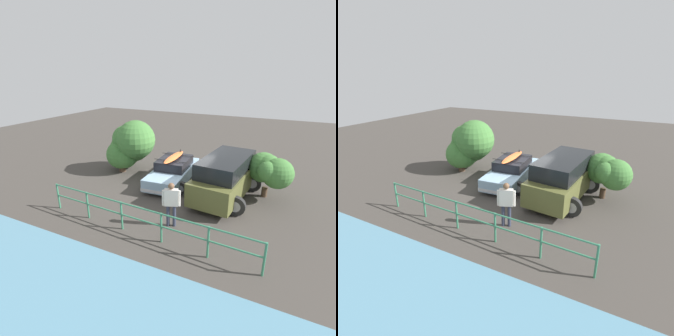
% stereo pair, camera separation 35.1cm
% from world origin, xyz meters
% --- Properties ---
extents(ground_plane, '(44.00, 44.00, 0.02)m').
position_xyz_m(ground_plane, '(0.00, 0.00, -0.01)').
color(ground_plane, '#423D38').
rests_on(ground_plane, ground).
extents(sedan_car, '(2.47, 4.13, 1.49)m').
position_xyz_m(sedan_car, '(0.67, -0.16, 0.58)').
color(sedan_car, '#8CADC6').
rests_on(sedan_car, ground).
extents(suv_car, '(2.86, 4.57, 1.90)m').
position_xyz_m(suv_car, '(-2.10, 0.42, 0.98)').
color(suv_car, brown).
rests_on(suv_car, ground).
extents(person_bystander, '(0.62, 0.35, 1.70)m').
position_xyz_m(person_bystander, '(-0.95, 3.59, 1.02)').
color(person_bystander, '#33384C').
rests_on(person_bystander, ground).
extents(railing_fence, '(8.09, 0.47, 1.09)m').
position_xyz_m(railing_fence, '(-0.26, 4.57, 0.72)').
color(railing_fence, '#387F5B').
rests_on(railing_fence, ground).
extents(bush_near_left, '(2.85, 2.31, 2.89)m').
position_xyz_m(bush_near_left, '(3.54, -0.61, 1.42)').
color(bush_near_left, '#4C3828').
rests_on(bush_near_left, ground).
extents(bush_near_right, '(1.97, 1.86, 1.97)m').
position_xyz_m(bush_near_right, '(-3.80, -0.31, 1.32)').
color(bush_near_right, '#4C3828').
rests_on(bush_near_right, ground).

